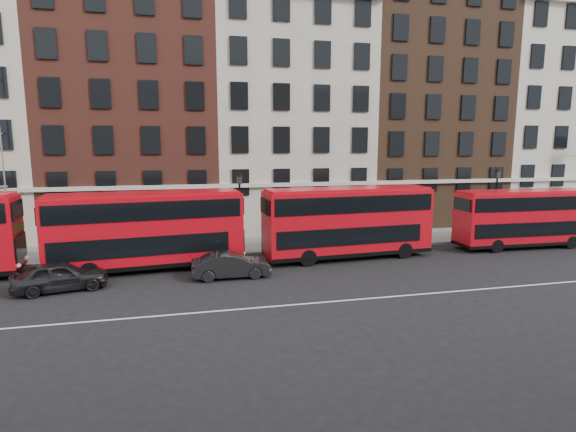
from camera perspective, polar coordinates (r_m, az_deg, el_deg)
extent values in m
plane|color=black|center=(24.11, 9.68, -8.64)|extent=(120.00, 120.00, 0.00)
cube|color=gray|center=(33.68, 2.76, -3.30)|extent=(80.00, 5.00, 0.15)
cube|color=gray|center=(31.34, 4.01, -4.24)|extent=(80.00, 0.30, 0.16)
cube|color=white|center=(22.38, 11.69, -10.10)|extent=(70.00, 0.12, 0.01)
cube|color=brown|center=(39.48, -19.12, 13.98)|extent=(12.80, 10.00, 22.00)
cube|color=#A6A192|center=(40.22, -0.13, 12.23)|extent=(12.80, 10.00, 19.00)
cube|color=brown|center=(44.93, 16.41, 12.81)|extent=(12.80, 10.00, 21.00)
cube|color=beige|center=(52.34, 28.91, 10.94)|extent=(12.80, 10.00, 20.00)
cube|color=black|center=(29.22, -30.81, -3.38)|extent=(0.30, 2.31, 1.37)
cube|color=black|center=(29.03, -30.99, -1.21)|extent=(0.27, 2.00, 0.44)
cube|color=red|center=(27.24, -17.45, -1.68)|extent=(11.05, 3.68, 4.08)
cube|color=black|center=(27.65, -17.26, -5.58)|extent=(11.05, 3.72, 0.25)
cube|color=black|center=(27.37, -18.03, -3.15)|extent=(9.82, 3.64, 1.08)
cube|color=black|center=(27.04, -17.58, 0.95)|extent=(10.64, 3.72, 1.03)
cube|color=red|center=(26.94, -17.66, 2.69)|extent=(10.72, 3.45, 0.19)
cube|color=black|center=(28.05, -6.15, -2.67)|extent=(0.32, 2.27, 1.34)
cube|color=black|center=(27.85, -6.19, -0.45)|extent=(0.28, 1.96, 0.43)
cylinder|color=black|center=(26.83, -9.64, -5.67)|extent=(1.06, 0.39, 1.03)
cylinder|color=black|center=(29.05, -10.40, -4.55)|extent=(1.06, 0.39, 1.03)
cylinder|color=black|center=(26.63, -23.89, -6.45)|extent=(1.06, 0.39, 1.03)
cylinder|color=black|center=(28.86, -23.52, -5.26)|extent=(1.06, 0.39, 1.03)
cube|color=red|center=(29.00, 7.61, -0.71)|extent=(10.96, 3.27, 4.07)
cube|color=black|center=(29.39, 7.54, -4.39)|extent=(10.96, 3.31, 0.25)
cube|color=black|center=(29.00, 7.03, -2.10)|extent=(9.73, 3.27, 1.08)
cube|color=black|center=(28.82, 7.67, 1.76)|extent=(10.56, 3.33, 1.03)
cube|color=red|center=(28.73, 7.70, 3.39)|extent=(10.64, 3.05, 0.19)
cube|color=black|center=(31.77, 16.57, -1.62)|extent=(0.23, 2.27, 1.34)
cube|color=black|center=(31.59, 16.66, 0.34)|extent=(0.21, 1.96, 0.43)
cylinder|color=black|center=(30.00, 14.58, -4.27)|extent=(1.05, 0.35, 1.03)
cylinder|color=black|center=(31.94, 12.42, -3.38)|extent=(1.05, 0.35, 1.03)
cylinder|color=black|center=(27.21, 2.58, -5.34)|extent=(1.05, 0.35, 1.03)
cylinder|color=black|center=(29.33, 1.08, -4.27)|extent=(1.05, 0.35, 1.03)
cube|color=red|center=(35.87, 27.74, -0.20)|extent=(9.79, 2.55, 3.66)
cube|color=black|center=(36.16, 27.54, -2.89)|extent=(9.79, 2.59, 0.22)
cube|color=black|center=(35.79, 27.32, -1.20)|extent=(8.68, 2.60, 0.97)
cube|color=black|center=(35.73, 27.87, 1.60)|extent=(9.42, 2.61, 0.93)
cube|color=red|center=(35.65, 27.96, 2.78)|extent=(9.51, 2.36, 0.17)
cylinder|color=black|center=(37.48, 32.29, -2.84)|extent=(0.93, 0.28, 0.93)
cylinder|color=black|center=(38.96, 30.18, -2.26)|extent=(0.93, 0.28, 0.93)
cylinder|color=black|center=(33.65, 24.98, -3.48)|extent=(0.93, 0.28, 0.93)
cylinder|color=black|center=(35.30, 22.97, -2.80)|extent=(0.93, 0.28, 0.93)
imported|color=black|center=(25.41, -26.92, -6.83)|extent=(4.70, 2.67, 1.51)
imported|color=black|center=(25.07, -7.23, -6.21)|extent=(4.30, 1.52, 1.41)
cylinder|color=black|center=(30.04, -6.11, -0.24)|extent=(0.14, 0.14, 4.60)
cylinder|color=black|center=(30.43, -6.05, -3.96)|extent=(0.32, 0.32, 0.60)
cube|color=#262626|center=(29.74, -6.19, 4.61)|extent=(0.32, 0.32, 0.55)
cone|color=black|center=(29.71, -6.21, 5.29)|extent=(0.44, 0.44, 0.25)
cylinder|color=black|center=(38.68, 24.82, 1.05)|extent=(0.14, 0.14, 4.60)
cylinder|color=black|center=(38.98, 24.62, -1.86)|extent=(0.32, 0.32, 0.60)
cube|color=#262626|center=(38.44, 25.07, 4.81)|extent=(0.32, 0.32, 0.55)
cone|color=black|center=(38.42, 25.10, 5.33)|extent=(0.44, 0.44, 0.25)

